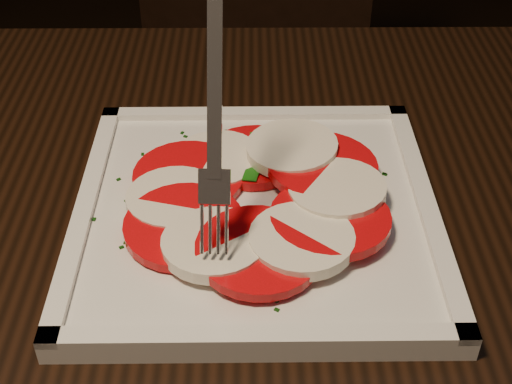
# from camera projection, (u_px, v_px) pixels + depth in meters

# --- Properties ---
(table) EXTENTS (1.26, 0.90, 0.75)m
(table) POSITION_uv_depth(u_px,v_px,m) (301.00, 333.00, 0.62)
(table) COLOR black
(table) RESTS_ON ground
(chair) EXTENTS (0.45, 0.45, 0.93)m
(chair) POSITION_uv_depth(u_px,v_px,m) (245.00, 65.00, 1.25)
(chair) COLOR black
(chair) RESTS_ON ground
(plate) EXTENTS (0.31, 0.31, 0.01)m
(plate) POSITION_uv_depth(u_px,v_px,m) (256.00, 214.00, 0.58)
(plate) COLOR white
(plate) RESTS_ON table
(caprese_salad) EXTENTS (0.24, 0.22, 0.03)m
(caprese_salad) POSITION_uv_depth(u_px,v_px,m) (256.00, 196.00, 0.57)
(caprese_salad) COLOR red
(caprese_salad) RESTS_ON plate
(fork) EXTENTS (0.03, 0.08, 0.18)m
(fork) POSITION_uv_depth(u_px,v_px,m) (216.00, 105.00, 0.48)
(fork) COLOR white
(fork) RESTS_ON caprese_salad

